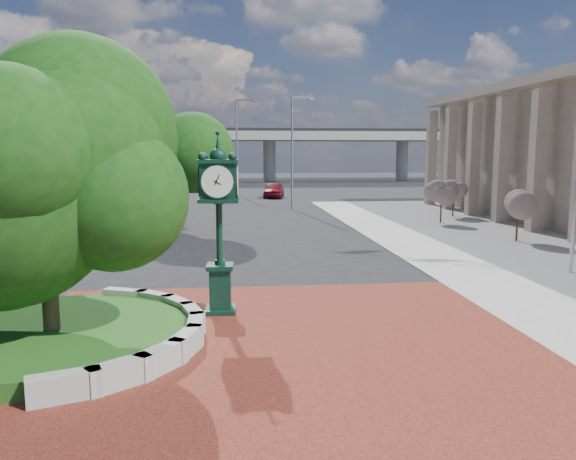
% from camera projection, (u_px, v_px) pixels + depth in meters
% --- Properties ---
extents(ground, '(200.00, 200.00, 0.00)m').
position_uv_depth(ground, '(273.00, 338.00, 13.21)').
color(ground, black).
rests_on(ground, ground).
extents(plaza, '(12.00, 12.00, 0.04)m').
position_uv_depth(plaza, '(277.00, 353.00, 12.22)').
color(plaza, maroon).
rests_on(plaza, ground).
extents(planter_wall, '(2.96, 6.77, 0.54)m').
position_uv_depth(planter_wall, '(156.00, 331.00, 12.89)').
color(planter_wall, '#9E9B93').
rests_on(planter_wall, ground).
extents(grass_bed, '(6.10, 6.10, 0.40)m').
position_uv_depth(grass_bed, '(53.00, 338.00, 12.66)').
color(grass_bed, '#1C4212').
rests_on(grass_bed, ground).
extents(overpass, '(90.00, 12.00, 7.50)m').
position_uv_depth(overpass, '(233.00, 136.00, 81.21)').
color(overpass, '#9E9B93').
rests_on(overpass, ground).
extents(tree_planter, '(5.20, 5.20, 6.33)m').
position_uv_depth(tree_planter, '(43.00, 181.00, 12.17)').
color(tree_planter, '#38281C').
rests_on(tree_planter, ground).
extents(tree_street, '(4.40, 4.40, 5.45)m').
position_uv_depth(tree_street, '(172.00, 172.00, 30.06)').
color(tree_street, '#38281C').
rests_on(tree_street, ground).
extents(post_clock, '(1.05, 1.05, 4.82)m').
position_uv_depth(post_clock, '(219.00, 217.00, 14.88)').
color(post_clock, black).
rests_on(post_clock, ground).
extents(parked_car, '(2.42, 4.54, 1.47)m').
position_uv_depth(parked_car, '(274.00, 190.00, 53.21)').
color(parked_car, maroon).
rests_on(parked_car, ground).
extents(street_lamp_near, '(1.83, 0.72, 8.37)m').
position_uv_depth(street_lamp_near, '(294.00, 144.00, 41.74)').
color(street_lamp_near, slate).
rests_on(street_lamp_near, ground).
extents(street_lamp_far, '(2.08, 0.68, 9.42)m').
position_uv_depth(street_lamp_far, '(239.00, 139.00, 55.63)').
color(street_lamp_far, slate).
rests_on(street_lamp_far, ground).
extents(shrub_near, '(1.20, 1.20, 2.20)m').
position_uv_depth(shrub_near, '(518.00, 209.00, 27.06)').
color(shrub_near, '#38281C').
rests_on(shrub_near, ground).
extents(shrub_mid, '(1.20, 1.20, 2.20)m').
position_uv_depth(shrub_mid, '(441.00, 197.00, 34.10)').
color(shrub_mid, '#38281C').
rests_on(shrub_mid, ground).
extents(shrub_far, '(1.20, 1.20, 2.20)m').
position_uv_depth(shrub_far, '(454.00, 193.00, 37.45)').
color(shrub_far, '#38281C').
rests_on(shrub_far, ground).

